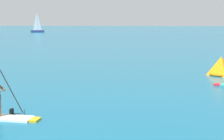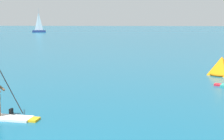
% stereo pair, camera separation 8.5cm
% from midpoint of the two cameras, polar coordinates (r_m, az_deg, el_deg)
% --- Properties ---
extents(race_marker_buoy, '(1.63, 1.63, 1.23)m').
position_cam_midpoint_polar(race_marker_buoy, '(21.94, 19.38, 0.55)').
color(race_marker_buoy, orange).
rests_on(race_marker_buoy, ground).
extents(sailboat_left_horizon, '(4.18, 2.04, 7.30)m').
position_cam_midpoint_polar(sailboat_left_horizon, '(101.32, -13.12, 7.30)').
color(sailboat_left_horizon, navy).
rests_on(sailboat_left_horizon, ground).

